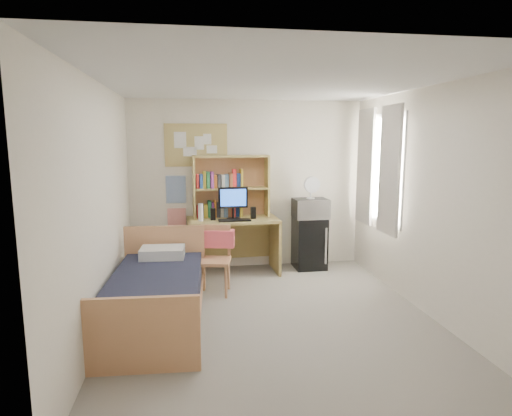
{
  "coord_description": "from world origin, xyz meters",
  "views": [
    {
      "loc": [
        -0.87,
        -4.5,
        2.01
      ],
      "look_at": [
        0.0,
        1.2,
        1.08
      ],
      "focal_mm": 30.0,
      "sensor_mm": 36.0,
      "label": 1
    }
  ],
  "objects": [
    {
      "name": "bulletin_board",
      "position": [
        -0.78,
        2.08,
        1.92
      ],
      "size": [
        0.94,
        0.03,
        0.64
      ],
      "primitive_type": "cube",
      "color": "tan",
      "rests_on": "wall_back"
    },
    {
      "name": "speaker_left",
      "position": [
        -0.56,
        1.67,
        0.93
      ],
      "size": [
        0.07,
        0.07,
        0.17
      ],
      "primitive_type": "cube",
      "rotation": [
        0.0,
        0.0,
        0.04
      ],
      "color": "black",
      "rests_on": "desk"
    },
    {
      "name": "poster_japan",
      "position": [
        -1.1,
        2.09,
        0.78
      ],
      "size": [
        0.28,
        0.01,
        0.36
      ],
      "primitive_type": "cube",
      "color": "red",
      "rests_on": "wall_back"
    },
    {
      "name": "wall_front",
      "position": [
        0.0,
        -2.1,
        1.3
      ],
      "size": [
        3.6,
        0.04,
        2.6
      ],
      "primitive_type": "cube",
      "color": "white",
      "rests_on": "floor"
    },
    {
      "name": "curtain_right",
      "position": [
        1.72,
        1.6,
        1.6
      ],
      "size": [
        0.04,
        0.55,
        1.7
      ],
      "primitive_type": "cube",
      "color": "beige",
      "rests_on": "wall_right"
    },
    {
      "name": "floor",
      "position": [
        0.0,
        0.0,
        -0.01
      ],
      "size": [
        3.6,
        4.2,
        0.02
      ],
      "primitive_type": "cube",
      "color": "gray",
      "rests_on": "ground"
    },
    {
      "name": "bed",
      "position": [
        -1.28,
        0.06,
        0.27
      ],
      "size": [
        1.09,
        2.03,
        0.54
      ],
      "primitive_type": "cube",
      "rotation": [
        0.0,
        0.0,
        -0.05
      ],
      "color": "black",
      "rests_on": "floor"
    },
    {
      "name": "mini_fridge",
      "position": [
        0.95,
        1.84,
        0.4
      ],
      "size": [
        0.48,
        0.48,
        0.8
      ],
      "primitive_type": "cube",
      "rotation": [
        0.0,
        0.0,
        0.01
      ],
      "color": "black",
      "rests_on": "floor"
    },
    {
      "name": "desk_chair",
      "position": [
        -0.59,
        0.9,
        0.45
      ],
      "size": [
        0.52,
        0.52,
        0.89
      ],
      "primitive_type": "cube",
      "rotation": [
        0.0,
        0.0,
        -0.19
      ],
      "color": "tan",
      "rests_on": "floor"
    },
    {
      "name": "keyboard",
      "position": [
        -0.26,
        1.54,
        0.85
      ],
      "size": [
        0.47,
        0.17,
        0.02
      ],
      "primitive_type": "cube",
      "rotation": [
        0.0,
        0.0,
        0.04
      ],
      "color": "black",
      "rests_on": "desk"
    },
    {
      "name": "wall_right",
      "position": [
        1.8,
        0.0,
        1.3
      ],
      "size": [
        0.04,
        4.2,
        2.6
      ],
      "primitive_type": "cube",
      "color": "white",
      "rests_on": "floor"
    },
    {
      "name": "poster_wave",
      "position": [
        -1.1,
        2.09,
        1.25
      ],
      "size": [
        0.3,
        0.01,
        0.42
      ],
      "primitive_type": "cube",
      "color": "#2854A2",
      "rests_on": "wall_back"
    },
    {
      "name": "pillow",
      "position": [
        -1.24,
        0.81,
        0.61
      ],
      "size": [
        0.55,
        0.4,
        0.13
      ],
      "primitive_type": "cube",
      "rotation": [
        0.0,
        0.0,
        -0.05
      ],
      "color": "silver",
      "rests_on": "bed"
    },
    {
      "name": "speaker_right",
      "position": [
        0.04,
        1.7,
        0.93
      ],
      "size": [
        0.07,
        0.07,
        0.17
      ],
      "primitive_type": "cube",
      "rotation": [
        0.0,
        0.0,
        0.04
      ],
      "color": "black",
      "rests_on": "desk"
    },
    {
      "name": "wall_back",
      "position": [
        0.0,
        2.1,
        1.3
      ],
      "size": [
        3.6,
        0.04,
        2.6
      ],
      "primitive_type": "cube",
      "color": "white",
      "rests_on": "floor"
    },
    {
      "name": "ceiling",
      "position": [
        0.0,
        0.0,
        2.6
      ],
      "size": [
        3.6,
        4.2,
        0.02
      ],
      "primitive_type": "cube",
      "color": "silver",
      "rests_on": "wall_back"
    },
    {
      "name": "wall_left",
      "position": [
        -1.8,
        0.0,
        1.3
      ],
      "size": [
        0.04,
        4.2,
        2.6
      ],
      "primitive_type": "cube",
      "color": "white",
      "rests_on": "floor"
    },
    {
      "name": "desk",
      "position": [
        -0.27,
        1.74,
        0.42
      ],
      "size": [
        1.37,
        0.73,
        0.84
      ],
      "primitive_type": "cube",
      "rotation": [
        0.0,
        0.0,
        0.04
      ],
      "color": "tan",
      "rests_on": "floor"
    },
    {
      "name": "microwave",
      "position": [
        0.95,
        1.82,
        0.95
      ],
      "size": [
        0.52,
        0.4,
        0.3
      ],
      "primitive_type": "cube",
      "rotation": [
        0.0,
        0.0,
        0.01
      ],
      "color": "silver",
      "rests_on": "mini_fridge"
    },
    {
      "name": "water_bottle",
      "position": [
        -0.74,
        1.62,
        0.97
      ],
      "size": [
        0.08,
        0.08,
        0.25
      ],
      "primitive_type": "cylinder",
      "rotation": [
        0.0,
        0.0,
        0.04
      ],
      "color": "silver",
      "rests_on": "desk"
    },
    {
      "name": "window_unit",
      "position": [
        1.75,
        1.2,
        1.6
      ],
      "size": [
        0.1,
        1.4,
        1.7
      ],
      "primitive_type": "cube",
      "color": "white",
      "rests_on": "wall_right"
    },
    {
      "name": "monitor",
      "position": [
        -0.26,
        1.68,
        1.07
      ],
      "size": [
        0.43,
        0.05,
        0.46
      ],
      "primitive_type": "cube",
      "rotation": [
        0.0,
        0.0,
        0.04
      ],
      "color": "black",
      "rests_on": "desk"
    },
    {
      "name": "hutch",
      "position": [
        -0.27,
        1.89,
        1.31
      ],
      "size": [
        1.15,
        0.34,
        0.93
      ],
      "primitive_type": "cube",
      "rotation": [
        0.0,
        0.0,
        0.04
      ],
      "color": "tan",
      "rests_on": "desk"
    },
    {
      "name": "curtain_left",
      "position": [
        1.72,
        0.8,
        1.6
      ],
      "size": [
        0.04,
        0.55,
        1.7
      ],
      "primitive_type": "cube",
      "color": "beige",
      "rests_on": "wall_right"
    },
    {
      "name": "desk_fan",
      "position": [
        0.95,
        1.82,
        1.26
      ],
      "size": [
        0.25,
        0.25,
        0.31
      ],
      "primitive_type": "cylinder",
      "rotation": [
        0.0,
        0.0,
        0.01
      ],
      "color": "silver",
      "rests_on": "microwave"
    },
    {
      "name": "hoodie",
      "position": [
        -0.55,
        1.1,
        0.69
      ],
      "size": [
        0.51,
        0.24,
        0.23
      ],
      "primitive_type": "cube",
      "rotation": [
        0.0,
        0.0,
        -0.19
      ],
      "color": "#F85E67",
      "rests_on": "desk_chair"
    }
  ]
}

